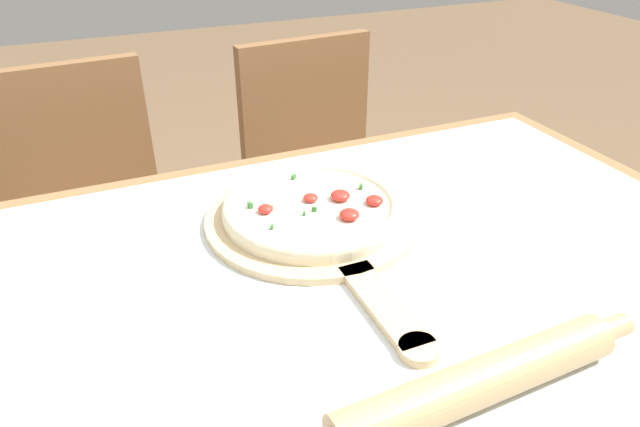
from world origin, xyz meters
TOP-DOWN VIEW (x-y plane):
  - dining_table at (0.00, 0.00)m, footprint 1.29×0.83m
  - towel_cloth at (0.00, 0.00)m, footprint 1.21×0.75m
  - pizza_peel at (0.02, 0.12)m, footprint 0.34×0.51m
  - pizza at (0.02, 0.14)m, footprint 0.28×0.28m
  - rolling_pin at (0.04, -0.26)m, footprint 0.42×0.06m
  - chair_left at (-0.33, 0.73)m, footprint 0.43×0.43m
  - chair_right at (0.28, 0.73)m, footprint 0.44×0.44m

SIDE VIEW (x-z plane):
  - chair_left at x=-0.33m, z-range 0.07..0.96m
  - chair_right at x=0.28m, z-range 0.07..0.96m
  - dining_table at x=0.00m, z-range 0.27..1.04m
  - towel_cloth at x=0.00m, z-range 0.77..0.78m
  - pizza_peel at x=0.02m, z-range 0.78..0.79m
  - rolling_pin at x=0.04m, z-range 0.78..0.83m
  - pizza at x=0.02m, z-range 0.79..0.82m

